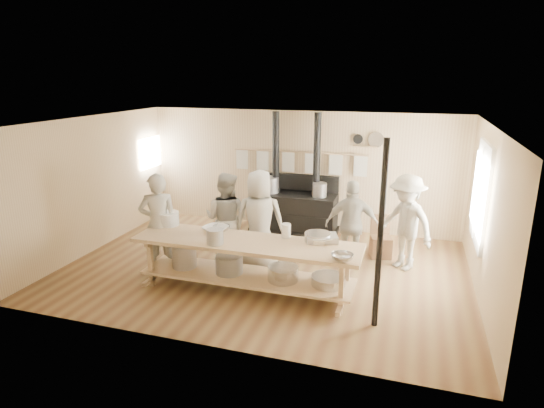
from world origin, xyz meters
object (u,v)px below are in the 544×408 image
at_px(prep_table, 246,260).
at_px(roasting_pan, 322,238).
at_px(cook_center, 260,220).
at_px(stove, 295,208).
at_px(cook_right, 352,225).
at_px(chair, 381,245).
at_px(cook_by_window, 406,222).
at_px(cook_far_left, 159,224).
at_px(cook_left, 226,219).

xyz_separation_m(prep_table, roasting_pan, (1.13, 0.33, 0.38)).
relative_size(prep_table, cook_center, 2.01).
distance_m(stove, cook_right, 2.15).
bearing_deg(prep_table, chair, 47.47).
xyz_separation_m(cook_center, cook_by_window, (2.44, 0.76, -0.04)).
relative_size(stove, cook_far_left, 1.46).
xyz_separation_m(prep_table, cook_left, (-0.72, 0.93, 0.33)).
bearing_deg(prep_table, roasting_pan, 16.21).
bearing_deg(cook_left, cook_far_left, 40.76).
distance_m(prep_table, cook_center, 0.99).
bearing_deg(prep_table, cook_center, 95.36).
distance_m(cook_far_left, cook_left, 1.18).
xyz_separation_m(cook_center, chair, (2.02, 1.19, -0.66)).
bearing_deg(prep_table, cook_left, 127.88).
distance_m(cook_by_window, roasting_pan, 1.82).
xyz_separation_m(stove, cook_far_left, (-1.66, -2.80, 0.37)).
relative_size(cook_far_left, cook_by_window, 1.04).
bearing_deg(stove, roasting_pan, -67.14).
bearing_deg(cook_center, cook_left, -14.36).
height_order(cook_center, cook_by_window, cook_center).
bearing_deg(cook_far_left, cook_right, 172.72).
bearing_deg(cook_left, cook_center, -177.10).
distance_m(cook_left, cook_right, 2.24).
relative_size(cook_center, roasting_pan, 3.75).
height_order(cook_left, cook_right, cook_left).
height_order(stove, prep_table, stove).
height_order(cook_by_window, chair, cook_by_window).
bearing_deg(cook_right, cook_by_window, -175.61).
bearing_deg(cook_left, cook_by_window, -162.60).
height_order(stove, roasting_pan, stove).
bearing_deg(chair, prep_table, -147.50).
height_order(cook_center, roasting_pan, cook_center).
bearing_deg(cook_by_window, cook_left, -128.63).
bearing_deg(roasting_pan, stove, 112.86).
relative_size(cook_far_left, cook_left, 1.04).
relative_size(cook_right, roasting_pan, 3.35).
relative_size(cook_center, cook_right, 1.12).
bearing_deg(cook_center, stove, -105.93).
relative_size(cook_far_left, cook_right, 1.11).
height_order(cook_right, cook_by_window, cook_by_window).
xyz_separation_m(stove, chair, (1.93, -0.91, -0.29)).
bearing_deg(roasting_pan, cook_far_left, -177.67).
bearing_deg(cook_left, stove, -105.31).
xyz_separation_m(cook_far_left, cook_center, (1.58, 0.70, 0.00)).
bearing_deg(chair, roasting_pan, -129.14).
xyz_separation_m(stove, cook_center, (-0.09, -2.10, 0.37)).
xyz_separation_m(prep_table, cook_right, (1.45, 1.45, 0.28)).
height_order(cook_far_left, cook_by_window, cook_far_left).
relative_size(stove, cook_left, 1.53).
distance_m(prep_table, roasting_pan, 1.24).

